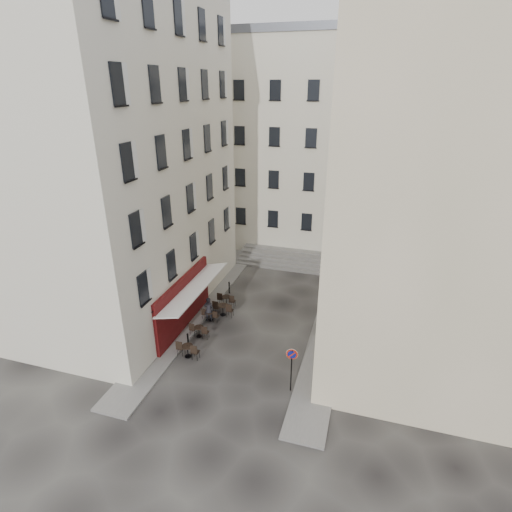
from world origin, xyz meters
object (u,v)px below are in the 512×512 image
at_px(no_parking_sign, 292,362).
at_px(bistro_table_a, 188,350).
at_px(pedestrian, 209,309).
at_px(bistro_table_b, 199,330).

bearing_deg(no_parking_sign, bistro_table_a, 165.36).
height_order(bistro_table_a, pedestrian, pedestrian).
relative_size(bistro_table_a, bistro_table_b, 1.09).
height_order(no_parking_sign, bistro_table_b, no_parking_sign).
xyz_separation_m(no_parking_sign, bistro_table_a, (-6.19, 1.00, -1.31)).
xyz_separation_m(no_parking_sign, bistro_table_b, (-6.41, 3.03, -1.35)).
bearing_deg(bistro_table_b, pedestrian, 93.91).
xyz_separation_m(bistro_table_a, pedestrian, (-0.34, 3.86, 0.38)).
bearing_deg(bistro_table_a, bistro_table_b, 96.14).
bearing_deg(bistro_table_b, no_parking_sign, -25.26).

